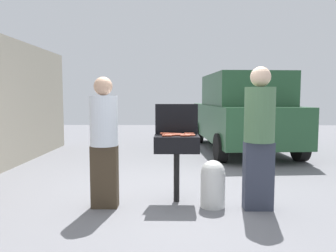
# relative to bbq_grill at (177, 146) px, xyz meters

# --- Properties ---
(ground_plane) EXTENTS (24.00, 24.00, 0.00)m
(ground_plane) POSITION_rel_bbq_grill_xyz_m (-0.08, 0.16, -0.77)
(ground_plane) COLOR slate
(bbq_grill) EXTENTS (0.60, 0.44, 0.92)m
(bbq_grill) POSITION_rel_bbq_grill_xyz_m (0.00, 0.00, 0.00)
(bbq_grill) COLOR black
(bbq_grill) RESTS_ON ground
(grill_lid_open) EXTENTS (0.60, 0.05, 0.42)m
(grill_lid_open) POSITION_rel_bbq_grill_xyz_m (0.00, 0.22, 0.35)
(grill_lid_open) COLOR black
(grill_lid_open) RESTS_ON bbq_grill
(hot_dog_0) EXTENTS (0.13, 0.03, 0.03)m
(hot_dog_0) POSITION_rel_bbq_grill_xyz_m (0.18, -0.01, 0.16)
(hot_dog_0) COLOR #C6593D
(hot_dog_0) RESTS_ON bbq_grill
(hot_dog_1) EXTENTS (0.13, 0.03, 0.03)m
(hot_dog_1) POSITION_rel_bbq_grill_xyz_m (-0.14, 0.05, 0.16)
(hot_dog_1) COLOR #AD4228
(hot_dog_1) RESTS_ON bbq_grill
(hot_dog_2) EXTENTS (0.13, 0.04, 0.03)m
(hot_dog_2) POSITION_rel_bbq_grill_xyz_m (0.01, 0.07, 0.16)
(hot_dog_2) COLOR #C6593D
(hot_dog_2) RESTS_ON bbq_grill
(hot_dog_3) EXTENTS (0.13, 0.04, 0.03)m
(hot_dog_3) POSITION_rel_bbq_grill_xyz_m (-0.07, 0.10, 0.16)
(hot_dog_3) COLOR #C6593D
(hot_dog_3) RESTS_ON bbq_grill
(hot_dog_4) EXTENTS (0.13, 0.03, 0.03)m
(hot_dog_4) POSITION_rel_bbq_grill_xyz_m (-0.09, -0.08, 0.16)
(hot_dog_4) COLOR #B74C33
(hot_dog_4) RESTS_ON bbq_grill
(hot_dog_5) EXTENTS (0.13, 0.04, 0.03)m
(hot_dog_5) POSITION_rel_bbq_grill_xyz_m (0.11, -0.13, 0.16)
(hot_dog_5) COLOR #AD4228
(hot_dog_5) RESTS_ON bbq_grill
(hot_dog_6) EXTENTS (0.13, 0.04, 0.03)m
(hot_dog_6) POSITION_rel_bbq_grill_xyz_m (0.17, 0.13, 0.16)
(hot_dog_6) COLOR #B74C33
(hot_dog_6) RESTS_ON bbq_grill
(hot_dog_7) EXTENTS (0.13, 0.03, 0.03)m
(hot_dog_7) POSITION_rel_bbq_grill_xyz_m (-0.03, 0.00, 0.16)
(hot_dog_7) COLOR #C6593D
(hot_dog_7) RESTS_ON bbq_grill
(hot_dog_8) EXTENTS (0.13, 0.03, 0.03)m
(hot_dog_8) POSITION_rel_bbq_grill_xyz_m (-0.16, 0.13, 0.16)
(hot_dog_8) COLOR #B74C33
(hot_dog_8) RESTS_ON bbq_grill
(hot_dog_9) EXTENTS (0.13, 0.03, 0.03)m
(hot_dog_9) POSITION_rel_bbq_grill_xyz_m (0.04, -0.03, 0.16)
(hot_dog_9) COLOR #C6593D
(hot_dog_9) RESTS_ON bbq_grill
(hot_dog_10) EXTENTS (0.13, 0.04, 0.03)m
(hot_dog_10) POSITION_rel_bbq_grill_xyz_m (-0.12, -0.05, 0.16)
(hot_dog_10) COLOR #AD4228
(hot_dog_10) RESTS_ON bbq_grill
(hot_dog_11) EXTENTS (0.13, 0.03, 0.03)m
(hot_dog_11) POSITION_rel_bbq_grill_xyz_m (-0.13, -0.14, 0.16)
(hot_dog_11) COLOR #AD4228
(hot_dog_11) RESTS_ON bbq_grill
(hot_dog_12) EXTENTS (0.13, 0.03, 0.03)m
(hot_dog_12) POSITION_rel_bbq_grill_xyz_m (0.04, -0.06, 0.16)
(hot_dog_12) COLOR #AD4228
(hot_dog_12) RESTS_ON bbq_grill
(hot_dog_13) EXTENTS (0.13, 0.03, 0.03)m
(hot_dog_13) POSITION_rel_bbq_grill_xyz_m (0.18, -0.08, 0.16)
(hot_dog_13) COLOR #B74C33
(hot_dog_13) RESTS_ON bbq_grill
(hot_dog_14) EXTENTS (0.13, 0.03, 0.03)m
(hot_dog_14) POSITION_rel_bbq_grill_xyz_m (0.12, 0.03, 0.16)
(hot_dog_14) COLOR #AD4228
(hot_dog_14) RESTS_ON bbq_grill
(propane_tank) EXTENTS (0.32, 0.32, 0.62)m
(propane_tank) POSITION_rel_bbq_grill_xyz_m (0.47, -0.21, -0.45)
(propane_tank) COLOR silver
(propane_tank) RESTS_ON ground
(person_left) EXTENTS (0.36, 0.36, 1.69)m
(person_left) POSITION_rel_bbq_grill_xyz_m (-0.94, -0.24, 0.14)
(person_left) COLOR #3F3323
(person_left) RESTS_ON ground
(person_right) EXTENTS (0.38, 0.38, 1.81)m
(person_right) POSITION_rel_bbq_grill_xyz_m (1.04, -0.28, 0.21)
(person_right) COLOR #333847
(person_right) RESTS_ON ground
(parked_minivan) EXTENTS (2.32, 4.54, 2.02)m
(parked_minivan) POSITION_rel_bbq_grill_xyz_m (1.77, 4.28, 0.25)
(parked_minivan) COLOR #234C2D
(parked_minivan) RESTS_ON ground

